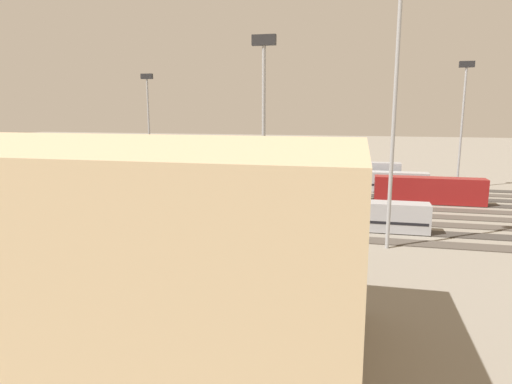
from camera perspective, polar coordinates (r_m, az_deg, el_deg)
The scene contains 22 objects.
ground_plane at distance 78.43m, azimuth 0.68°, elevation -1.24°, with size 400.00×400.00×0.00m, color gray.
track_bed_0 at distance 97.72m, azimuth 3.19°, elevation 1.12°, with size 140.00×2.80×0.12m, color #3D3833.
track_bed_1 at distance 92.87m, azimuth 2.66°, elevation 0.63°, with size 140.00×2.80×0.12m, color #4C443D.
track_bed_2 at distance 88.03m, azimuth 2.07°, elevation 0.09°, with size 140.00×2.80×0.12m, color #3D3833.
track_bed_3 at distance 83.21m, azimuth 1.41°, elevation -0.52°, with size 140.00×2.80×0.12m, color #3D3833.
track_bed_4 at distance 78.41m, azimuth 0.68°, elevation -1.20°, with size 140.00×2.80×0.12m, color #4C443D.
track_bed_5 at distance 73.65m, azimuth -0.16°, elevation -1.97°, with size 140.00×2.80×0.12m, color #4C443D.
track_bed_6 at distance 68.91m, azimuth -1.10°, elevation -2.84°, with size 140.00×2.80×0.12m, color #4C443D.
track_bed_7 at distance 64.21m, azimuth -2.19°, elevation -3.85°, with size 140.00×2.80×0.12m, color #3D3833.
track_bed_8 at distance 59.57m, azimuth -3.46°, elevation -5.01°, with size 140.00×2.80×0.12m, color #4C443D.
train_on_track_3 at distance 82.02m, azimuth 4.73°, elevation 0.75°, with size 66.40×3.00×4.40m.
train_on_track_0 at distance 97.17m, azimuth 3.79°, elevation 2.59°, with size 47.20×3.00×5.00m.
train_on_track_4 at distance 80.67m, azimuth -6.19°, elevation 0.59°, with size 10.00×3.00×5.00m.
train_on_track_5 at distance 85.85m, azimuth -20.97°, elevation 0.55°, with size 10.00×3.00×5.00m.
train_on_track_7 at distance 63.29m, azimuth -0.49°, elevation -2.27°, with size 47.20×3.06×3.80m.
train_on_track_1 at distance 91.71m, azimuth 6.21°, elevation 1.67°, with size 47.20×3.06×3.80m.
light_mast_0 at distance 108.87m, azimuth -13.47°, elevation 9.96°, with size 2.80×0.70×23.81m.
light_mast_1 at distance 54.14m, azimuth 0.99°, elevation 10.28°, with size 2.80×0.70×24.34m.
light_mast_2 at distance 99.10m, azimuth 24.74°, elevation 9.66°, with size 2.80×0.70×25.02m.
light_mast_3 at distance 52.77m, azimuth 17.35°, elevation 14.42°, with size 2.80×0.70×32.13m.
signal_gantry at distance 81.86m, azimuth -9.91°, elevation 4.62°, with size 0.70×45.00×8.80m.
maintenance_shed at distance 32.26m, azimuth -20.21°, elevation -6.44°, with size 35.54×18.15×13.87m, color tan.
Camera 1 is at (-16.40, 75.01, 15.98)m, focal length 31.64 mm.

